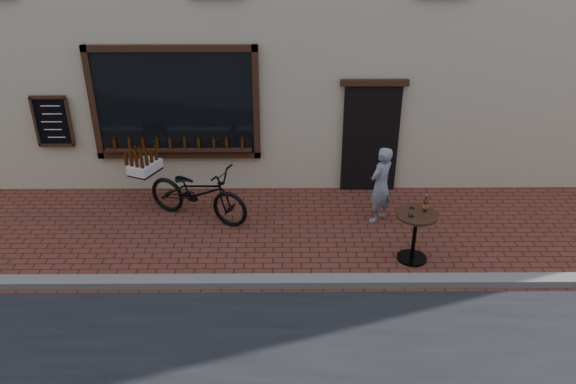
{
  "coord_description": "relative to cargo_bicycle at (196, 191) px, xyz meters",
  "views": [
    {
      "loc": [
        0.2,
        -6.87,
        5.28
      ],
      "look_at": [
        0.25,
        1.2,
        1.1
      ],
      "focal_mm": 35.0,
      "sensor_mm": 36.0,
      "label": 1
    }
  ],
  "objects": [
    {
      "name": "bistro_table",
      "position": [
        3.76,
        -1.41,
        0.06
      ],
      "size": [
        0.67,
        0.67,
        1.15
      ],
      "color": "black",
      "rests_on": "ground"
    },
    {
      "name": "ground",
      "position": [
        1.44,
        -2.3,
        -0.55
      ],
      "size": [
        90.0,
        90.0,
        0.0
      ],
      "primitive_type": "plane",
      "color": "#5E2B1E",
      "rests_on": "ground"
    },
    {
      "name": "pedestrian",
      "position": [
        3.38,
        -0.12,
        0.18
      ],
      "size": [
        0.63,
        0.62,
        1.46
      ],
      "primitive_type": "imported",
      "rotation": [
        0.0,
        0.0,
        3.91
      ],
      "color": "gray",
      "rests_on": "ground"
    },
    {
      "name": "kerb",
      "position": [
        1.44,
        -2.1,
        -0.49
      ],
      "size": [
        90.0,
        0.25,
        0.12
      ],
      "primitive_type": "cube",
      "color": "slate",
      "rests_on": "ground"
    },
    {
      "name": "cargo_bicycle",
      "position": [
        0.0,
        0.0,
        0.0
      ],
      "size": [
        2.46,
        1.57,
        1.15
      ],
      "rotation": [
        0.0,
        0.0,
        1.15
      ],
      "color": "black",
      "rests_on": "ground"
    }
  ]
}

